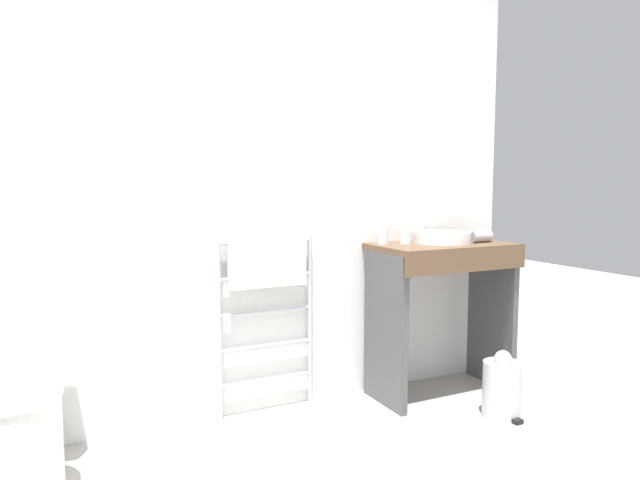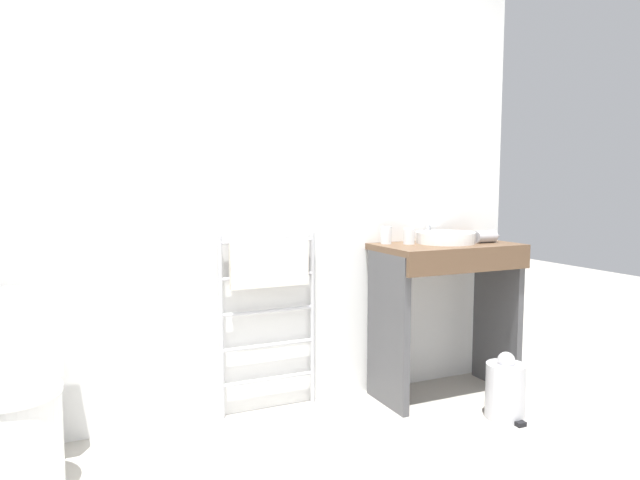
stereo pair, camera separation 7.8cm
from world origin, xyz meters
TOP-DOWN VIEW (x-y plane):
  - wall_back at (0.00, 1.56)m, footprint 3.30×0.12m
  - toilet at (-1.16, 1.14)m, footprint 0.39×0.51m
  - towel_radiator at (0.05, 1.45)m, footprint 0.54×0.06m
  - vanity_counter at (1.07, 1.26)m, footprint 0.82×0.46m
  - sink_basin at (1.08, 1.31)m, footprint 0.34×0.34m
  - faucet at (1.08, 1.46)m, footprint 0.02×0.10m
  - cup_near_wall at (0.75, 1.42)m, footprint 0.06×0.06m
  - cup_near_edge at (0.86, 1.35)m, footprint 0.06×0.06m
  - hair_dryer at (1.32, 1.25)m, footprint 0.18×0.18m
  - trash_bin at (1.15, 0.86)m, footprint 0.20×0.24m

SIDE VIEW (x-z plane):
  - trash_bin at x=1.15m, z-range -0.02..0.33m
  - toilet at x=-1.16m, z-range -0.08..0.73m
  - vanity_counter at x=1.07m, z-range 0.14..1.03m
  - towel_radiator at x=0.05m, z-range 0.22..1.20m
  - sink_basin at x=1.08m, z-range 0.89..0.96m
  - hair_dryer at x=1.32m, z-range 0.89..0.96m
  - cup_near_edge at x=0.86m, z-range 0.89..0.98m
  - cup_near_wall at x=0.75m, z-range 0.89..0.99m
  - faucet at x=1.08m, z-range 0.91..1.03m
  - wall_back at x=0.00m, z-range 0.00..2.45m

